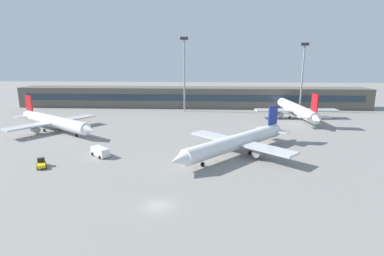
{
  "coord_description": "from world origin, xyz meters",
  "views": [
    {
      "loc": [
        7.53,
        -42.0,
        22.2
      ],
      "look_at": [
        3.07,
        40.0,
        3.0
      ],
      "focal_mm": 28.25,
      "sensor_mm": 36.0,
      "label": 1
    }
  ],
  "objects_px": {
    "airplane_near": "(236,142)",
    "floodlight_tower_west": "(184,70)",
    "baggage_tug_yellow": "(41,163)",
    "floodlight_tower_east": "(303,73)",
    "airplane_mid": "(55,122)",
    "service_van_white": "(100,152)",
    "airplane_far": "(295,109)"
  },
  "relations": [
    {
      "from": "airplane_mid",
      "to": "floodlight_tower_east",
      "type": "relative_size",
      "value": 1.23
    },
    {
      "from": "floodlight_tower_east",
      "to": "service_van_white",
      "type": "bearing_deg",
      "value": -135.02
    },
    {
      "from": "airplane_far",
      "to": "service_van_white",
      "type": "height_order",
      "value": "airplane_far"
    },
    {
      "from": "airplane_near",
      "to": "floodlight_tower_west",
      "type": "bearing_deg",
      "value": 106.01
    },
    {
      "from": "airplane_far",
      "to": "floodlight_tower_east",
      "type": "height_order",
      "value": "floodlight_tower_east"
    },
    {
      "from": "service_van_white",
      "to": "floodlight_tower_west",
      "type": "relative_size",
      "value": 0.17
    },
    {
      "from": "airplane_near",
      "to": "floodlight_tower_west",
      "type": "relative_size",
      "value": 1.04
    },
    {
      "from": "airplane_far",
      "to": "baggage_tug_yellow",
      "type": "bearing_deg",
      "value": -139.72
    },
    {
      "from": "baggage_tug_yellow",
      "to": "floodlight_tower_east",
      "type": "distance_m",
      "value": 103.22
    },
    {
      "from": "service_van_white",
      "to": "airplane_near",
      "type": "bearing_deg",
      "value": 5.25
    },
    {
      "from": "airplane_mid",
      "to": "airplane_far",
      "type": "bearing_deg",
      "value": 18.34
    },
    {
      "from": "airplane_far",
      "to": "baggage_tug_yellow",
      "type": "distance_m",
      "value": 88.2
    },
    {
      "from": "airplane_near",
      "to": "airplane_far",
      "type": "relative_size",
      "value": 0.72
    },
    {
      "from": "airplane_far",
      "to": "service_van_white",
      "type": "relative_size",
      "value": 8.49
    },
    {
      "from": "airplane_far",
      "to": "floodlight_tower_west",
      "type": "relative_size",
      "value": 1.46
    },
    {
      "from": "airplane_near",
      "to": "airplane_mid",
      "type": "height_order",
      "value": "airplane_near"
    },
    {
      "from": "airplane_far",
      "to": "airplane_mid",
      "type": "bearing_deg",
      "value": -161.66
    },
    {
      "from": "service_van_white",
      "to": "floodlight_tower_east",
      "type": "relative_size",
      "value": 0.19
    },
    {
      "from": "airplane_far",
      "to": "floodlight_tower_west",
      "type": "distance_m",
      "value": 46.59
    },
    {
      "from": "airplane_mid",
      "to": "floodlight_tower_west",
      "type": "xyz_separation_m",
      "value": [
        36.93,
        38.24,
        14.25
      ]
    },
    {
      "from": "airplane_near",
      "to": "floodlight_tower_west",
      "type": "xyz_separation_m",
      "value": [
        -16.7,
        58.21,
        14.24
      ]
    },
    {
      "from": "airplane_mid",
      "to": "baggage_tug_yellow",
      "type": "xyz_separation_m",
      "value": [
        12.53,
        -30.54,
        -2.22
      ]
    },
    {
      "from": "airplane_near",
      "to": "airplane_far",
      "type": "height_order",
      "value": "airplane_far"
    },
    {
      "from": "service_van_white",
      "to": "floodlight_tower_west",
      "type": "height_order",
      "value": "floodlight_tower_west"
    },
    {
      "from": "airplane_far",
      "to": "floodlight_tower_east",
      "type": "relative_size",
      "value": 1.58
    },
    {
      "from": "airplane_mid",
      "to": "airplane_far",
      "type": "distance_m",
      "value": 84.07
    },
    {
      "from": "airplane_near",
      "to": "airplane_mid",
      "type": "bearing_deg",
      "value": 159.58
    },
    {
      "from": "service_van_white",
      "to": "floodlight_tower_east",
      "type": "bearing_deg",
      "value": 44.98
    },
    {
      "from": "airplane_mid",
      "to": "baggage_tug_yellow",
      "type": "relative_size",
      "value": 8.95
    },
    {
      "from": "baggage_tug_yellow",
      "to": "floodlight_tower_east",
      "type": "xyz_separation_m",
      "value": [
        73.18,
        71.17,
        15.3
      ]
    },
    {
      "from": "airplane_mid",
      "to": "service_van_white",
      "type": "distance_m",
      "value": 31.91
    },
    {
      "from": "service_van_white",
      "to": "floodlight_tower_east",
      "type": "distance_m",
      "value": 91.05
    }
  ]
}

